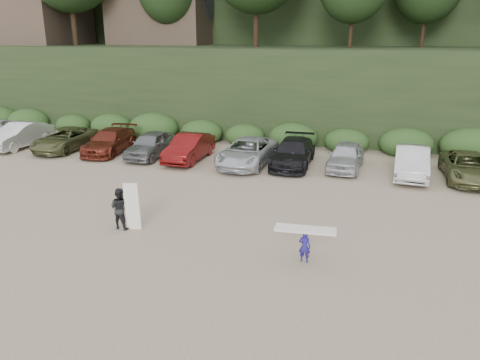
% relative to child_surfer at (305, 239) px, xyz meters
% --- Properties ---
extents(ground, '(120.00, 120.00, 0.00)m').
position_rel_child_surfer_xyz_m(ground, '(-3.87, 0.85, -0.79)').
color(ground, tan).
rests_on(ground, ground).
extents(parked_cars, '(39.48, 5.83, 1.64)m').
position_rel_child_surfer_xyz_m(parked_cars, '(-3.20, 10.84, -0.04)').
color(parked_cars, silver).
rests_on(parked_cars, ground).
extents(child_surfer, '(1.97, 0.67, 1.16)m').
position_rel_child_surfer_xyz_m(child_surfer, '(0.00, 0.00, 0.00)').
color(child_surfer, navy).
rests_on(child_surfer, ground).
extents(adult_surfer, '(1.26, 0.67, 1.87)m').
position_rel_child_surfer_xyz_m(adult_surfer, '(-7.00, 0.81, 0.02)').
color(adult_surfer, black).
rests_on(adult_surfer, ground).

